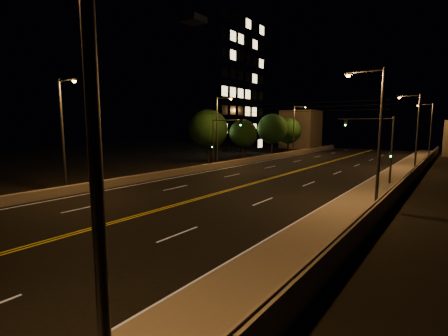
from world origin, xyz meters
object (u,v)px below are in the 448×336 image
Objects in this scene: traffic_signal_left at (219,138)px; streetlight_0 at (84,147)px; tree_0 at (208,129)px; streetlight_6 at (295,127)px; tree_1 at (243,134)px; streetlight_3 at (429,127)px; traffic_signal_right at (381,142)px; tree_2 at (272,129)px; streetlight_4 at (64,129)px; streetlight_2 at (415,128)px; tree_3 at (288,131)px; streetlight_1 at (376,130)px; streetlight_5 at (219,127)px; building_tower at (194,89)px.

streetlight_0 is at bearing -56.22° from traffic_signal_left.
streetlight_6 is at bearing 77.22° from tree_0.
streetlight_6 is 12.59m from tree_1.
streetlight_3 is 33.07m from traffic_signal_right.
streetlight_0 is 58.94m from tree_2.
streetlight_4 is 1.00× the size of streetlight_6.
streetlight_4 is 1.44× the size of traffic_signal_left.
streetlight_2 is (0.00, 42.54, 0.00)m from streetlight_0.
traffic_signal_left is 28.65m from tree_3.
streetlight_3 is (0.00, 43.07, 0.00)m from streetlight_1.
streetlight_5 is 13.53m from tree_1.
streetlight_1 is 1.44× the size of traffic_signal_left.
building_tower is 17.71m from tree_2.
streetlight_0 reaches higher than traffic_signal_right.
traffic_signal_right is (19.96, -25.84, -1.31)m from streetlight_6.
tree_1 is at bearing 120.13° from streetlight_0.
streetlight_4 reaches higher than traffic_signal_left.
building_tower is at bearing 138.95° from streetlight_5.
building_tower is at bearing 137.79° from tree_0.
tree_2 is at bearing 101.07° from traffic_signal_left.
tree_2 is 5.48m from tree_3.
streetlight_5 is 24.47m from streetlight_6.
tree_2 reaches higher than traffic_signal_right.
streetlight_6 is at bearing 110.87° from streetlight_0.
streetlight_1 is at bearing -34.52° from building_tower.
streetlight_3 is 1.44× the size of traffic_signal_right.
streetlight_2 and streetlight_5 have the same top height.
streetlight_2 is 27.15m from tree_2.
streetlight_3 is 38.80m from traffic_signal_left.
streetlight_0 is 24.11m from streetlight_4.
streetlight_3 and streetlight_4 have the same top height.
tree_1 is at bearing 109.05° from streetlight_5.
streetlight_2 is at bearing 90.00° from streetlight_1.
traffic_signal_left is at bearing -78.93° from tree_2.
tree_3 is (-24.05, 38.47, -0.88)m from streetlight_1.
streetlight_3 is 24.50m from tree_3.
tree_3 is at bearing -169.18° from streetlight_3.
streetlight_1 is 1.44× the size of traffic_signal_right.
streetlight_0 is 36.64m from traffic_signal_left.
traffic_signal_right is 32.80m from tree_2.
streetlight_1 is 35.40m from tree_1.
streetlight_2 is 1.00× the size of streetlight_5.
streetlight_1 is at bearing -26.29° from traffic_signal_left.
streetlight_0 and streetlight_5 have the same top height.
streetlight_4 is at bearing -93.21° from traffic_signal_left.
traffic_signal_left is 0.91× the size of tree_3.
streetlight_0 reaches higher than tree_1.
streetlight_1 is at bearing -59.14° from streetlight_6.
tree_0 is at bearing -94.18° from tree_2.
streetlight_6 reaches higher than traffic_signal_right.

